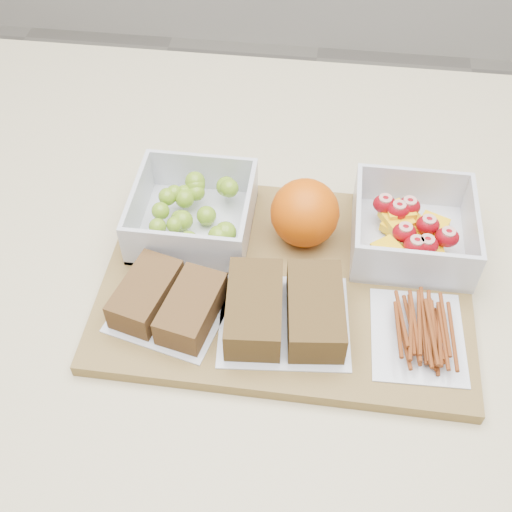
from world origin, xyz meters
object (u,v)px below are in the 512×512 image
object	(u,v)px
fruit_container	(412,230)
sandwich_bag_left	(169,302)
pretzel_bag	(420,330)
cutting_board	(287,281)
sandwich_bag_center	(285,310)
grape_container	(195,212)
orange	(305,213)

from	to	relation	value
fruit_container	sandwich_bag_left	bearing A→B (deg)	-152.66
pretzel_bag	cutting_board	bearing A→B (deg)	156.40
sandwich_bag_center	grape_container	bearing A→B (deg)	133.52
cutting_board	sandwich_bag_left	bearing A→B (deg)	-151.80
grape_container	sandwich_bag_center	xyz separation A→B (m)	(0.12, -0.13, -0.00)
sandwich_bag_left	pretzel_bag	distance (m)	0.27
cutting_board	pretzel_bag	distance (m)	0.16
grape_container	orange	size ratio (longest dim) A/B	1.72
sandwich_bag_center	cutting_board	bearing A→B (deg)	92.79
grape_container	sandwich_bag_left	distance (m)	0.13
fruit_container	orange	size ratio (longest dim) A/B	1.71
sandwich_bag_left	pretzel_bag	world-z (taller)	sandwich_bag_left
grape_container	pretzel_bag	world-z (taller)	grape_container
cutting_board	sandwich_bag_center	world-z (taller)	sandwich_bag_center
cutting_board	sandwich_bag_center	bearing A→B (deg)	-86.92
sandwich_bag_left	cutting_board	bearing A→B (deg)	27.92
orange	cutting_board	bearing A→B (deg)	-101.39
sandwich_bag_center	pretzel_bag	world-z (taller)	sandwich_bag_center
grape_container	fruit_container	xyz separation A→B (m)	(0.26, 0.01, -0.00)
fruit_container	sandwich_bag_center	size ratio (longest dim) A/B	0.93
orange	sandwich_bag_center	bearing A→B (deg)	-94.54
fruit_container	sandwich_bag_left	xyz separation A→B (m)	(-0.26, -0.14, -0.00)
sandwich_bag_center	pretzel_bag	distance (m)	0.14
grape_container	sandwich_bag_left	bearing A→B (deg)	-91.73
orange	pretzel_bag	distance (m)	0.19
cutting_board	grape_container	distance (m)	0.14
sandwich_bag_center	fruit_container	bearing A→B (deg)	44.26
fruit_container	cutting_board	bearing A→B (deg)	-153.16
cutting_board	orange	world-z (taller)	orange
orange	sandwich_bag_center	distance (m)	0.13
cutting_board	grape_container	world-z (taller)	grape_container
sandwich_bag_left	sandwich_bag_center	bearing A→B (deg)	0.97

